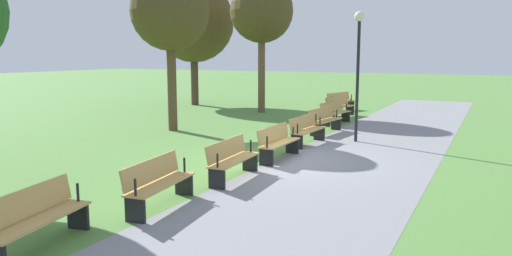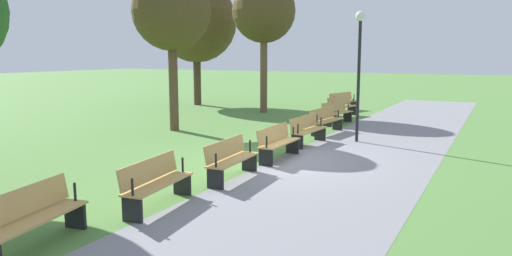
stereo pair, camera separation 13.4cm
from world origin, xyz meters
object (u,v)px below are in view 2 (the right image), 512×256
(bench_5, at_px, (278,142))
(tree_1, at_px, (196,22))
(bench_1, at_px, (342,106))
(bench_7, at_px, (156,182))
(tree_3, at_px, (172,12))
(bench_0, at_px, (343,101))
(lamp_post, at_px, (359,52))
(bench_8, at_px, (32,217))
(bench_6, at_px, (231,158))
(bench_4, at_px, (307,129))
(bench_2, at_px, (336,112))
(bench_3, at_px, (326,120))
(tree_0, at_px, (264,12))

(bench_5, distance_m, tree_1, 15.01)
(bench_5, bearing_deg, bench_1, -172.98)
(bench_7, bearing_deg, tree_3, -152.26)
(bench_0, bearing_deg, bench_5, 26.40)
(bench_0, bearing_deg, lamp_post, 37.76)
(bench_1, height_order, bench_8, same)
(bench_6, xyz_separation_m, tree_3, (-5.10, -5.39, 3.79))
(bench_1, height_order, bench_4, same)
(bench_2, xyz_separation_m, lamp_post, (3.52, 1.82, 2.38))
(bench_5, distance_m, lamp_post, 4.42)
(bench_4, relative_size, bench_7, 0.99)
(bench_0, relative_size, bench_8, 1.00)
(bench_0, distance_m, tree_1, 9.02)
(bench_1, height_order, tree_3, tree_3)
(tree_1, bearing_deg, bench_3, 58.10)
(bench_2, distance_m, bench_4, 4.72)
(bench_4, distance_m, tree_0, 9.43)
(bench_5, xyz_separation_m, tree_1, (-10.63, -9.80, 4.03))
(bench_0, relative_size, bench_6, 1.02)
(tree_1, height_order, tree_3, tree_1)
(bench_0, distance_m, bench_5, 11.77)
(bench_8, bearing_deg, bench_6, 162.41)
(bench_5, relative_size, lamp_post, 0.44)
(lamp_post, bearing_deg, bench_6, -11.94)
(bench_1, relative_size, bench_2, 1.00)
(bench_5, xyz_separation_m, lamp_post, (-3.53, 1.17, 2.38))
(bench_5, relative_size, bench_7, 0.98)
(bench_3, xyz_separation_m, tree_3, (1.98, -5.18, 3.79))
(tree_1, bearing_deg, bench_6, 36.81)
(bench_0, height_order, bench_7, same)
(bench_2, xyz_separation_m, bench_8, (14.10, -0.00, 0.00))
(bench_1, bearing_deg, bench_6, 19.36)
(bench_6, height_order, tree_0, tree_0)
(bench_0, distance_m, bench_4, 9.43)
(bench_5, relative_size, bench_6, 0.99)
(bench_8, height_order, tree_0, tree_0)
(bench_2, bearing_deg, bench_5, 15.84)
(bench_6, height_order, bench_7, same)
(bench_1, relative_size, bench_7, 1.01)
(lamp_post, bearing_deg, bench_2, -152.59)
(bench_2, xyz_separation_m, bench_5, (7.05, 0.65, 0.00))
(bench_3, relative_size, tree_1, 0.28)
(bench_3, xyz_separation_m, bench_4, (2.35, 0.22, 0.00))
(bench_7, xyz_separation_m, tree_1, (-15.35, -9.51, 4.03))
(tree_1, bearing_deg, tree_3, 28.75)
(bench_2, height_order, bench_7, same)
(bench_4, relative_size, bench_6, 1.00)
(bench_1, xyz_separation_m, bench_3, (4.64, 0.86, 0.00))
(tree_3, bearing_deg, lamp_post, 96.81)
(bench_7, bearing_deg, bench_2, 174.71)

